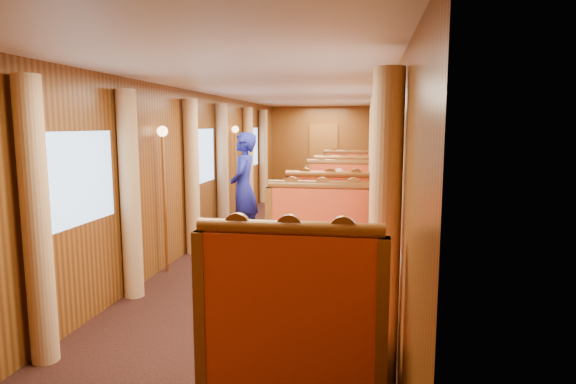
% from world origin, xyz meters
% --- Properties ---
extents(floor, '(3.00, 12.00, 0.01)m').
position_xyz_m(floor, '(0.00, 0.00, 0.00)').
color(floor, black).
rests_on(floor, ground).
extents(ceiling, '(3.00, 12.00, 0.01)m').
position_xyz_m(ceiling, '(0.00, 0.00, 2.50)').
color(ceiling, silver).
rests_on(ceiling, wall_left).
extents(wall_far, '(3.00, 0.01, 2.50)m').
position_xyz_m(wall_far, '(0.00, 6.00, 1.25)').
color(wall_far, brown).
rests_on(wall_far, floor).
extents(wall_near, '(3.00, 0.01, 2.50)m').
position_xyz_m(wall_near, '(0.00, -6.00, 1.25)').
color(wall_near, brown).
rests_on(wall_near, floor).
extents(wall_left, '(0.01, 12.00, 2.50)m').
position_xyz_m(wall_left, '(-1.50, 0.00, 1.25)').
color(wall_left, brown).
rests_on(wall_left, floor).
extents(wall_right, '(0.01, 12.00, 2.50)m').
position_xyz_m(wall_right, '(1.50, 0.00, 1.25)').
color(wall_right, brown).
rests_on(wall_right, floor).
extents(doorway_far, '(0.80, 0.04, 2.00)m').
position_xyz_m(doorway_far, '(0.00, 5.97, 1.00)').
color(doorway_far, brown).
rests_on(doorway_far, floor).
extents(table_near, '(1.05, 0.72, 0.75)m').
position_xyz_m(table_near, '(0.75, -3.50, 0.38)').
color(table_near, white).
rests_on(table_near, floor).
extents(banquette_near_fwd, '(1.30, 0.55, 1.34)m').
position_xyz_m(banquette_near_fwd, '(0.75, -4.51, 0.42)').
color(banquette_near_fwd, red).
rests_on(banquette_near_fwd, floor).
extents(banquette_near_aft, '(1.30, 0.55, 1.34)m').
position_xyz_m(banquette_near_aft, '(0.75, -2.49, 0.42)').
color(banquette_near_aft, red).
rests_on(banquette_near_aft, floor).
extents(table_mid, '(1.05, 0.72, 0.75)m').
position_xyz_m(table_mid, '(0.75, 0.00, 0.38)').
color(table_mid, white).
rests_on(table_mid, floor).
extents(banquette_mid_fwd, '(1.30, 0.55, 1.34)m').
position_xyz_m(banquette_mid_fwd, '(0.75, -1.01, 0.42)').
color(banquette_mid_fwd, red).
rests_on(banquette_mid_fwd, floor).
extents(banquette_mid_aft, '(1.30, 0.55, 1.34)m').
position_xyz_m(banquette_mid_aft, '(0.75, 1.01, 0.42)').
color(banquette_mid_aft, red).
rests_on(banquette_mid_aft, floor).
extents(table_far, '(1.05, 0.72, 0.75)m').
position_xyz_m(table_far, '(0.75, 3.50, 0.38)').
color(table_far, white).
rests_on(table_far, floor).
extents(banquette_far_fwd, '(1.30, 0.55, 1.34)m').
position_xyz_m(banquette_far_fwd, '(0.75, 2.49, 0.42)').
color(banquette_far_fwd, red).
rests_on(banquette_far_fwd, floor).
extents(banquette_far_aft, '(1.30, 0.55, 1.34)m').
position_xyz_m(banquette_far_aft, '(0.75, 4.51, 0.42)').
color(banquette_far_aft, red).
rests_on(banquette_far_aft, floor).
extents(tea_tray, '(0.34, 0.26, 0.01)m').
position_xyz_m(tea_tray, '(0.68, -3.54, 0.76)').
color(tea_tray, silver).
rests_on(tea_tray, table_near).
extents(teapot_left, '(0.18, 0.16, 0.12)m').
position_xyz_m(teapot_left, '(0.59, -3.59, 0.81)').
color(teapot_left, silver).
rests_on(teapot_left, tea_tray).
extents(teapot_right, '(0.19, 0.17, 0.13)m').
position_xyz_m(teapot_right, '(0.72, -3.63, 0.81)').
color(teapot_right, silver).
rests_on(teapot_right, tea_tray).
extents(teapot_back, '(0.17, 0.14, 0.12)m').
position_xyz_m(teapot_back, '(0.64, -3.41, 0.81)').
color(teapot_back, silver).
rests_on(teapot_back, tea_tray).
extents(fruit_plate, '(0.22, 0.22, 0.05)m').
position_xyz_m(fruit_plate, '(1.02, -3.65, 0.77)').
color(fruit_plate, white).
rests_on(fruit_plate, table_near).
extents(cup_inboard, '(0.08, 0.08, 0.26)m').
position_xyz_m(cup_inboard, '(0.40, -3.40, 0.86)').
color(cup_inboard, white).
rests_on(cup_inboard, table_near).
extents(cup_outboard, '(0.08, 0.08, 0.26)m').
position_xyz_m(cup_outboard, '(0.43, -3.31, 0.86)').
color(cup_outboard, white).
rests_on(cup_outboard, table_near).
extents(rose_vase_mid, '(0.06, 0.06, 0.36)m').
position_xyz_m(rose_vase_mid, '(0.71, -0.04, 0.93)').
color(rose_vase_mid, silver).
rests_on(rose_vase_mid, table_mid).
extents(rose_vase_far, '(0.06, 0.06, 0.36)m').
position_xyz_m(rose_vase_far, '(0.72, 3.49, 0.93)').
color(rose_vase_far, silver).
rests_on(rose_vase_far, table_far).
extents(window_left_near, '(0.01, 1.20, 0.90)m').
position_xyz_m(window_left_near, '(-1.49, -3.50, 1.45)').
color(window_left_near, '#85ADDF').
rests_on(window_left_near, wall_left).
extents(curtain_left_near_a, '(0.22, 0.22, 2.35)m').
position_xyz_m(curtain_left_near_a, '(-1.38, -4.28, 1.18)').
color(curtain_left_near_a, tan).
rests_on(curtain_left_near_a, floor).
extents(curtain_left_near_b, '(0.22, 0.22, 2.35)m').
position_xyz_m(curtain_left_near_b, '(-1.38, -2.72, 1.18)').
color(curtain_left_near_b, tan).
rests_on(curtain_left_near_b, floor).
extents(window_right_near, '(0.01, 1.20, 0.90)m').
position_xyz_m(window_right_near, '(1.49, -3.50, 1.45)').
color(window_right_near, '#85ADDF').
rests_on(window_right_near, wall_right).
extents(curtain_right_near_a, '(0.22, 0.22, 2.35)m').
position_xyz_m(curtain_right_near_a, '(1.38, -4.28, 1.18)').
color(curtain_right_near_a, tan).
rests_on(curtain_right_near_a, floor).
extents(curtain_right_near_b, '(0.22, 0.22, 2.35)m').
position_xyz_m(curtain_right_near_b, '(1.38, -2.72, 1.18)').
color(curtain_right_near_b, tan).
rests_on(curtain_right_near_b, floor).
extents(window_left_mid, '(0.01, 1.20, 0.90)m').
position_xyz_m(window_left_mid, '(-1.49, 0.00, 1.45)').
color(window_left_mid, '#85ADDF').
rests_on(window_left_mid, wall_left).
extents(curtain_left_mid_a, '(0.22, 0.22, 2.35)m').
position_xyz_m(curtain_left_mid_a, '(-1.38, -0.78, 1.18)').
color(curtain_left_mid_a, tan).
rests_on(curtain_left_mid_a, floor).
extents(curtain_left_mid_b, '(0.22, 0.22, 2.35)m').
position_xyz_m(curtain_left_mid_b, '(-1.38, 0.78, 1.18)').
color(curtain_left_mid_b, tan).
rests_on(curtain_left_mid_b, floor).
extents(window_right_mid, '(0.01, 1.20, 0.90)m').
position_xyz_m(window_right_mid, '(1.49, 0.00, 1.45)').
color(window_right_mid, '#85ADDF').
rests_on(window_right_mid, wall_right).
extents(curtain_right_mid_a, '(0.22, 0.22, 2.35)m').
position_xyz_m(curtain_right_mid_a, '(1.38, -0.78, 1.18)').
color(curtain_right_mid_a, tan).
rests_on(curtain_right_mid_a, floor).
extents(curtain_right_mid_b, '(0.22, 0.22, 2.35)m').
position_xyz_m(curtain_right_mid_b, '(1.38, 0.78, 1.18)').
color(curtain_right_mid_b, tan).
rests_on(curtain_right_mid_b, floor).
extents(window_left_far, '(0.01, 1.20, 0.90)m').
position_xyz_m(window_left_far, '(-1.49, 3.50, 1.45)').
color(window_left_far, '#85ADDF').
rests_on(window_left_far, wall_left).
extents(curtain_left_far_a, '(0.22, 0.22, 2.35)m').
position_xyz_m(curtain_left_far_a, '(-1.38, 2.72, 1.18)').
color(curtain_left_far_a, tan).
rests_on(curtain_left_far_a, floor).
extents(curtain_left_far_b, '(0.22, 0.22, 2.35)m').
position_xyz_m(curtain_left_far_b, '(-1.38, 4.28, 1.18)').
color(curtain_left_far_b, tan).
rests_on(curtain_left_far_b, floor).
extents(window_right_far, '(0.01, 1.20, 0.90)m').
position_xyz_m(window_right_far, '(1.49, 3.50, 1.45)').
color(window_right_far, '#85ADDF').
rests_on(window_right_far, wall_right).
extents(curtain_right_far_a, '(0.22, 0.22, 2.35)m').
position_xyz_m(curtain_right_far_a, '(1.38, 2.72, 1.18)').
color(curtain_right_far_a, tan).
rests_on(curtain_right_far_a, floor).
extents(curtain_right_far_b, '(0.22, 0.22, 2.35)m').
position_xyz_m(curtain_right_far_b, '(1.38, 4.28, 1.18)').
color(curtain_right_far_b, tan).
rests_on(curtain_right_far_b, floor).
extents(sconce_left_fore, '(0.14, 0.14, 1.95)m').
position_xyz_m(sconce_left_fore, '(-1.40, -1.75, 1.38)').
color(sconce_left_fore, '#BF8C3F').
rests_on(sconce_left_fore, floor).
extents(sconce_right_fore, '(0.14, 0.14, 1.95)m').
position_xyz_m(sconce_right_fore, '(1.40, -1.75, 1.38)').
color(sconce_right_fore, '#BF8C3F').
rests_on(sconce_right_fore, floor).
extents(sconce_left_aft, '(0.14, 0.14, 1.95)m').
position_xyz_m(sconce_left_aft, '(-1.40, 1.75, 1.38)').
color(sconce_left_aft, '#BF8C3F').
rests_on(sconce_left_aft, floor).
extents(sconce_right_aft, '(0.14, 0.14, 1.95)m').
position_xyz_m(sconce_right_aft, '(1.40, 1.75, 1.38)').
color(sconce_right_aft, '#BF8C3F').
rests_on(sconce_right_aft, floor).
extents(steward, '(0.49, 0.71, 1.85)m').
position_xyz_m(steward, '(-0.77, -0.02, 0.92)').
color(steward, navy).
rests_on(steward, floor).
extents(passenger, '(0.40, 0.44, 0.76)m').
position_xyz_m(passenger, '(0.75, 0.76, 0.74)').
color(passenger, beige).
rests_on(passenger, banquette_mid_aft).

